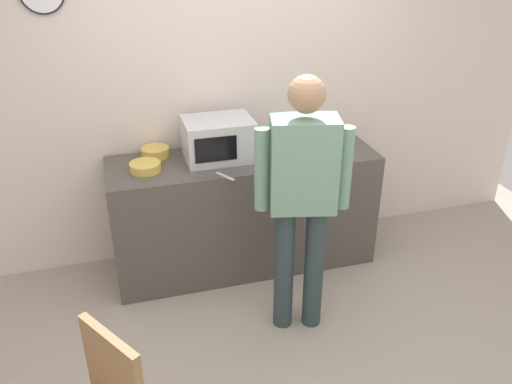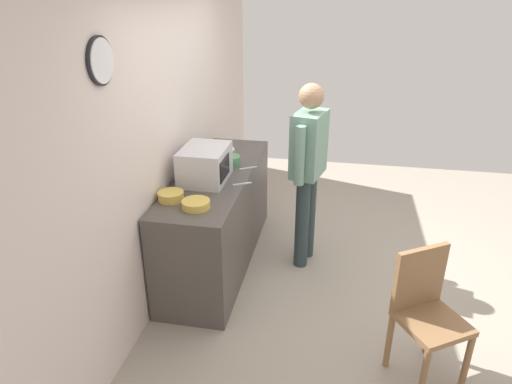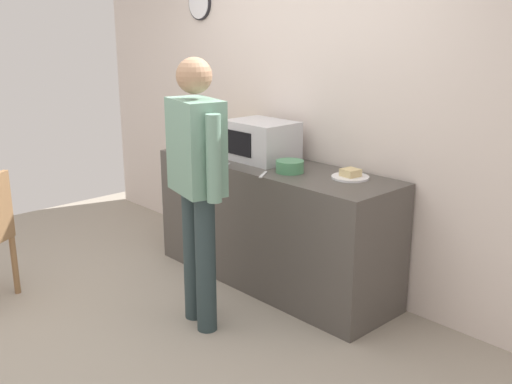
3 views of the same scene
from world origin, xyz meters
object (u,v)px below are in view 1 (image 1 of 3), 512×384
at_px(salad_bowl, 277,152).
at_px(mixing_bowl, 155,152).
at_px(spoon_utensil, 276,169).
at_px(person_standing, 302,191).
at_px(sandwich_plate, 317,141).
at_px(cereal_bowl, 145,167).
at_px(microwave, 218,139).
at_px(fork_utensil, 225,176).

distance_m(salad_bowl, mixing_bowl, 0.91).
xyz_separation_m(spoon_utensil, person_standing, (-0.01, -0.56, 0.10)).
xyz_separation_m(sandwich_plate, cereal_bowl, (-1.36, -0.14, 0.01)).
height_order(spoon_utensil, person_standing, person_standing).
height_order(salad_bowl, spoon_utensil, salad_bowl).
bearing_deg(sandwich_plate, spoon_utensil, -141.33).
bearing_deg(spoon_utensil, microwave, 138.07).
bearing_deg(person_standing, sandwich_plate, 62.89).
bearing_deg(person_standing, mixing_bowl, 127.39).
xyz_separation_m(fork_utensil, spoon_utensil, (0.38, 0.03, 0.00)).
relative_size(sandwich_plate, salad_bowl, 1.29).
bearing_deg(microwave, person_standing, -69.13).
xyz_separation_m(microwave, spoon_utensil, (0.35, -0.31, -0.15)).
distance_m(fork_utensil, spoon_utensil, 0.38).
height_order(microwave, spoon_utensil, microwave).
distance_m(microwave, cereal_bowl, 0.57).
xyz_separation_m(microwave, person_standing, (0.33, -0.87, -0.05)).
bearing_deg(mixing_bowl, salad_bowl, -17.51).
distance_m(salad_bowl, person_standing, 0.76).
bearing_deg(spoon_utensil, person_standing, -91.37).
bearing_deg(fork_utensil, person_standing, -55.82).
bearing_deg(person_standing, cereal_bowl, 138.23).
bearing_deg(sandwich_plate, salad_bowl, -155.59).
xyz_separation_m(microwave, salad_bowl, (0.42, -0.12, -0.11)).
height_order(salad_bowl, fork_utensil, salad_bowl).
height_order(sandwich_plate, spoon_utensil, sandwich_plate).
bearing_deg(fork_utensil, mixing_bowl, 130.61).
bearing_deg(salad_bowl, mixing_bowl, 162.49).
xyz_separation_m(salad_bowl, person_standing, (-0.08, -0.75, 0.06)).
distance_m(cereal_bowl, mixing_bowl, 0.26).
bearing_deg(salad_bowl, cereal_bowl, 177.96).
relative_size(cereal_bowl, person_standing, 0.13).
relative_size(microwave, sandwich_plate, 1.96).
xyz_separation_m(cereal_bowl, mixing_bowl, (0.10, 0.24, 0.00)).
bearing_deg(salad_bowl, person_standing, -96.25).
relative_size(microwave, fork_utensil, 2.94).
bearing_deg(sandwich_plate, person_standing, -117.11).
relative_size(sandwich_plate, person_standing, 0.15).
bearing_deg(sandwich_plate, cereal_bowl, -173.92).
height_order(mixing_bowl, spoon_utensil, mixing_bowl).
bearing_deg(cereal_bowl, fork_utensil, -25.91).
height_order(microwave, cereal_bowl, microwave).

